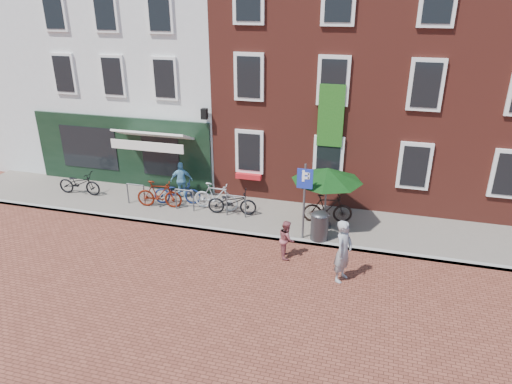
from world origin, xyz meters
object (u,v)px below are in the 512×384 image
(bicycle_3, at_px, (216,197))
(parking_sign, at_px, (304,190))
(bicycle_5, at_px, (328,208))
(bicycle_0, at_px, (79,183))
(bicycle_2, at_px, (177,192))
(cafe_person, at_px, (182,180))
(woman, at_px, (343,251))
(bicycle_1, at_px, (159,194))
(litter_bin, at_px, (320,224))
(boy, at_px, (287,239))
(parasol, at_px, (327,172))
(bicycle_4, at_px, (232,202))

(bicycle_3, bearing_deg, parking_sign, -109.06)
(bicycle_3, bearing_deg, bicycle_5, -87.56)
(bicycle_0, distance_m, bicycle_2, 4.17)
(cafe_person, xyz_separation_m, bicycle_0, (-4.10, -0.80, -0.26))
(woman, bearing_deg, bicycle_5, 35.23)
(bicycle_1, relative_size, bicycle_3, 1.00)
(litter_bin, height_order, woman, woman)
(litter_bin, relative_size, bicycle_1, 0.61)
(bicycle_1, height_order, bicycle_2, bicycle_1)
(bicycle_0, bearing_deg, woman, -109.18)
(boy, bearing_deg, bicycle_1, 49.51)
(bicycle_2, height_order, bicycle_3, bicycle_3)
(parasol, xyz_separation_m, bicycle_3, (-4.07, 0.26, -1.47))
(bicycle_3, bearing_deg, bicycle_1, 101.32)
(bicycle_2, xyz_separation_m, bicycle_3, (1.61, -0.12, 0.05))
(parking_sign, bearing_deg, bicycle_2, 164.23)
(boy, height_order, bicycle_5, boy)
(litter_bin, xyz_separation_m, woman, (0.93, -2.00, 0.27))
(cafe_person, relative_size, bicycle_0, 0.81)
(parking_sign, bearing_deg, bicycle_4, 158.29)
(bicycle_2, bearing_deg, parking_sign, -118.59)
(bicycle_4, bearing_deg, litter_bin, -115.54)
(litter_bin, height_order, boy, boy)
(woman, relative_size, bicycle_2, 1.03)
(litter_bin, bearing_deg, bicycle_1, 171.68)
(bicycle_5, bearing_deg, parking_sign, 144.32)
(parasol, bearing_deg, cafe_person, 170.36)
(cafe_person, height_order, bicycle_1, cafe_person)
(bicycle_0, bearing_deg, bicycle_2, -89.81)
(parasol, relative_size, cafe_person, 1.65)
(bicycle_0, distance_m, bicycle_4, 6.47)
(litter_bin, bearing_deg, boy, -125.30)
(bicycle_2, bearing_deg, woman, -130.07)
(bicycle_3, xyz_separation_m, bicycle_4, (0.69, -0.21, -0.05))
(cafe_person, height_order, bicycle_4, cafe_person)
(bicycle_1, height_order, bicycle_4, bicycle_1)
(bicycle_3, bearing_deg, bicycle_0, 92.54)
(bicycle_0, xyz_separation_m, bicycle_2, (4.16, 0.21, 0.00))
(cafe_person, xyz_separation_m, bicycle_1, (-0.44, -1.08, -0.21))
(parasol, bearing_deg, bicycle_0, 179.00)
(litter_bin, relative_size, parasol, 0.44)
(bicycle_3, bearing_deg, bicycle_4, -104.92)
(bicycle_1, bearing_deg, litter_bin, -106.13)
(bicycle_4, bearing_deg, parking_sign, -119.70)
(parking_sign, distance_m, bicycle_1, 5.82)
(litter_bin, height_order, bicycle_2, litter_bin)
(bicycle_2, bearing_deg, bicycle_0, 80.08)
(parasol, bearing_deg, bicycle_3, 176.31)
(parasol, xyz_separation_m, bicycle_1, (-6.19, -0.10, -1.47))
(litter_bin, bearing_deg, woman, -65.10)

